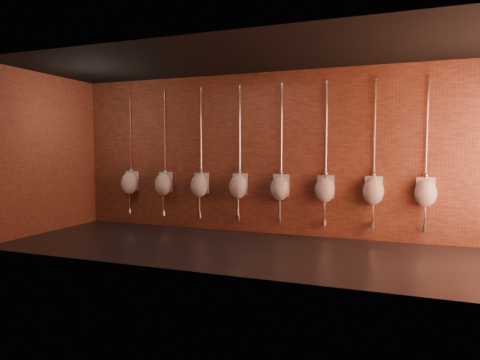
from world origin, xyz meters
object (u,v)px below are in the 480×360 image
object	(u,v)px
urinal_0	(129,183)
urinal_1	(163,184)
urinal_5	(325,189)
urinal_4	(280,188)
urinal_7	(426,192)
urinal_6	(373,190)
urinal_2	(199,185)
urinal_3	(238,186)

from	to	relation	value
urinal_0	urinal_1	bearing A→B (deg)	0.00
urinal_1	urinal_5	bearing A→B (deg)	0.00
urinal_5	urinal_0	bearing A→B (deg)	180.00
urinal_4	urinal_7	size ratio (longest dim) A/B	1.00
urinal_5	urinal_6	bearing A→B (deg)	0.00
urinal_2	urinal_3	size ratio (longest dim) A/B	1.00
urinal_2	urinal_4	world-z (taller)	same
urinal_1	urinal_3	bearing A→B (deg)	0.00
urinal_0	urinal_7	distance (m)	6.09
urinal_0	urinal_2	xyz separation A→B (m)	(1.74, 0.00, 0.00)
urinal_6	urinal_2	bearing A→B (deg)	180.00
urinal_5	urinal_2	bearing A→B (deg)	180.00
urinal_5	urinal_7	xyz separation A→B (m)	(1.74, 0.00, 0.00)
urinal_3	urinal_4	world-z (taller)	same
urinal_2	urinal_4	distance (m)	1.74
urinal_2	urinal_6	bearing A→B (deg)	0.00
urinal_0	urinal_1	xyz separation A→B (m)	(0.87, 0.00, 0.00)
urinal_3	urinal_5	bearing A→B (deg)	0.00
urinal_0	urinal_4	world-z (taller)	same
urinal_1	urinal_7	distance (m)	5.22
urinal_7	urinal_1	bearing A→B (deg)	180.00
urinal_3	urinal_6	distance (m)	2.61
urinal_2	urinal_6	distance (m)	3.48
urinal_3	urinal_7	xyz separation A→B (m)	(3.48, 0.00, 0.00)
urinal_0	urinal_2	distance (m)	1.74
urinal_1	urinal_4	distance (m)	2.61
urinal_0	urinal_1	distance (m)	0.87
urinal_1	urinal_7	xyz separation A→B (m)	(5.22, 0.00, 0.00)
urinal_4	urinal_7	distance (m)	2.61
urinal_3	urinal_7	size ratio (longest dim) A/B	1.00
urinal_5	urinal_7	size ratio (longest dim) A/B	1.00
urinal_5	urinal_7	distance (m)	1.74
urinal_2	urinal_7	size ratio (longest dim) A/B	1.00
urinal_1	urinal_4	xyz separation A→B (m)	(2.61, 0.00, 0.00)
urinal_0	urinal_7	world-z (taller)	same
urinal_0	urinal_1	world-z (taller)	same
urinal_1	urinal_2	size ratio (longest dim) A/B	1.00
urinal_1	urinal_6	size ratio (longest dim) A/B	1.00
urinal_2	urinal_5	xyz separation A→B (m)	(2.61, 0.00, 0.00)
urinal_4	urinal_0	bearing A→B (deg)	180.00
urinal_5	urinal_7	world-z (taller)	same
urinal_3	urinal_5	xyz separation A→B (m)	(1.74, 0.00, 0.00)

